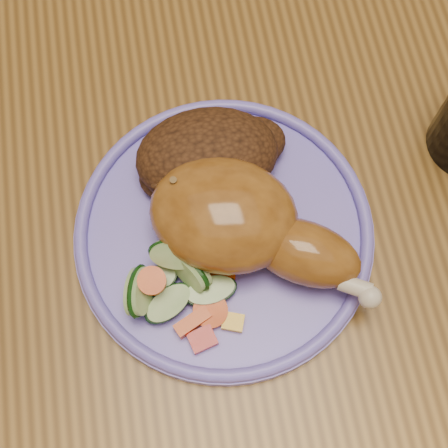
# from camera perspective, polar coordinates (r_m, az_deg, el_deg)

# --- Properties ---
(ground) EXTENTS (4.00, 4.00, 0.00)m
(ground) POSITION_cam_1_polar(r_m,az_deg,el_deg) (1.25, 1.85, -8.21)
(ground) COLOR #54391D
(ground) RESTS_ON ground
(dining_table) EXTENTS (0.90, 1.40, 0.75)m
(dining_table) POSITION_cam_1_polar(r_m,az_deg,el_deg) (0.61, 3.74, 5.22)
(dining_table) COLOR brown
(dining_table) RESTS_ON ground
(plate) EXTENTS (0.23, 0.23, 0.01)m
(plate) POSITION_cam_1_polar(r_m,az_deg,el_deg) (0.49, 0.00, -0.86)
(plate) COLOR #7464D7
(plate) RESTS_ON dining_table
(plate_rim) EXTENTS (0.23, 0.23, 0.01)m
(plate_rim) POSITION_cam_1_polar(r_m,az_deg,el_deg) (0.48, 0.00, -0.42)
(plate_rim) COLOR #7464D7
(plate_rim) RESTS_ON plate
(chicken_leg) EXTENTS (0.17, 0.15, 0.06)m
(chicken_leg) POSITION_cam_1_polar(r_m,az_deg,el_deg) (0.46, 1.77, 0.00)
(chicken_leg) COLOR #975C1F
(chicken_leg) RESTS_ON plate
(rice_pilaf) EXTENTS (0.12, 0.08, 0.05)m
(rice_pilaf) POSITION_cam_1_polar(r_m,az_deg,el_deg) (0.49, -1.29, 6.30)
(rice_pilaf) COLOR #412310
(rice_pilaf) RESTS_ON plate
(vegetable_pile) EXTENTS (0.09, 0.09, 0.04)m
(vegetable_pile) POSITION_cam_1_polar(r_m,az_deg,el_deg) (0.46, -4.34, -5.66)
(vegetable_pile) COLOR #A50A05
(vegetable_pile) RESTS_ON plate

